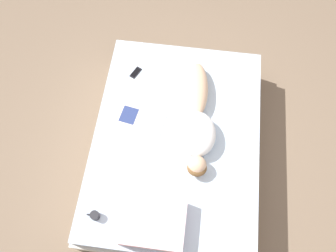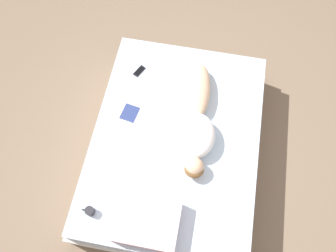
{
  "view_description": "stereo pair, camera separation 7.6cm",
  "coord_description": "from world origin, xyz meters",
  "px_view_note": "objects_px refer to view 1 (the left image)",
  "views": [
    {
      "loc": [
        -0.07,
        1.22,
        3.49
      ],
      "look_at": [
        0.09,
        -0.09,
        0.53
      ],
      "focal_mm": 35.0,
      "sensor_mm": 36.0,
      "label": 1
    },
    {
      "loc": [
        -0.15,
        1.21,
        3.49
      ],
      "look_at": [
        0.09,
        -0.09,
        0.53
      ],
      "focal_mm": 35.0,
      "sensor_mm": 36.0,
      "label": 2
    }
  ],
  "objects_px": {
    "open_magazine": "(140,118)",
    "person": "(197,121)",
    "coffee_mug": "(95,215)",
    "cell_phone": "(136,73)"
  },
  "relations": [
    {
      "from": "open_magazine",
      "to": "cell_phone",
      "type": "height_order",
      "value": "same"
    },
    {
      "from": "open_magazine",
      "to": "cell_phone",
      "type": "xyz_separation_m",
      "value": [
        0.13,
        -0.54,
        0.0
      ]
    },
    {
      "from": "coffee_mug",
      "to": "person",
      "type": "bearing_deg",
      "value": -129.01
    },
    {
      "from": "coffee_mug",
      "to": "open_magazine",
      "type": "bearing_deg",
      "value": -103.08
    },
    {
      "from": "person",
      "to": "coffee_mug",
      "type": "relative_size",
      "value": 10.65
    },
    {
      "from": "open_magazine",
      "to": "coffee_mug",
      "type": "xyz_separation_m",
      "value": [
        0.23,
        1.01,
        0.04
      ]
    },
    {
      "from": "person",
      "to": "cell_phone",
      "type": "relative_size",
      "value": 7.8
    },
    {
      "from": "open_magazine",
      "to": "person",
      "type": "bearing_deg",
      "value": -170.32
    },
    {
      "from": "person",
      "to": "cell_phone",
      "type": "bearing_deg",
      "value": -41.96
    },
    {
      "from": "cell_phone",
      "to": "coffee_mug",
      "type": "bearing_deg",
      "value": 112.38
    }
  ]
}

